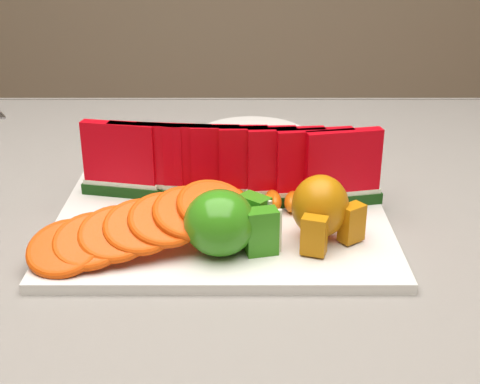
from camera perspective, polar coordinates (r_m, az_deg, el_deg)
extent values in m
cube|color=#532919|center=(0.88, -7.89, -2.88)|extent=(1.40, 0.90, 0.03)
cube|color=slate|center=(0.87, -7.96, -1.76)|extent=(1.52, 1.02, 0.01)
cube|color=slate|center=(1.37, -5.04, 3.94)|extent=(1.52, 0.01, 0.20)
cube|color=silver|center=(0.81, -1.53, -2.70)|extent=(0.40, 0.30, 0.01)
ellipsoid|color=#288D0D|center=(0.72, -1.73, -2.64)|extent=(0.09, 0.09, 0.07)
cube|color=#288D0D|center=(0.72, 1.85, -3.45)|extent=(0.04, 0.03, 0.05)
cube|color=beige|center=(0.72, 2.33, -3.45)|extent=(0.03, 0.01, 0.05)
cube|color=#288D0D|center=(0.75, 1.24, -2.23)|extent=(0.04, 0.04, 0.05)
cube|color=beige|center=(0.75, 1.69, -2.23)|extent=(0.03, 0.02, 0.05)
ellipsoid|color=olive|center=(0.75, 6.85, -1.20)|extent=(0.07, 0.07, 0.07)
cube|color=olive|center=(0.72, 6.35, -3.70)|extent=(0.03, 0.03, 0.04)
cube|color=olive|center=(0.75, 9.52, -2.61)|extent=(0.03, 0.03, 0.04)
cylinder|color=silver|center=(1.11, 1.06, 4.85)|extent=(0.19, 0.19, 0.01)
cube|color=silver|center=(1.30, -19.79, 6.18)|extent=(0.02, 0.04, 0.00)
cube|color=silver|center=(1.30, -19.58, 6.18)|extent=(0.02, 0.04, 0.00)
cube|color=#0B3713|center=(0.88, -10.02, 0.19)|extent=(0.11, 0.04, 0.01)
cube|color=silver|center=(0.88, -10.06, 0.79)|extent=(0.10, 0.04, 0.01)
cube|color=red|center=(0.86, -10.26, 3.36)|extent=(0.10, 0.04, 0.08)
cube|color=#0B3713|center=(0.87, -7.79, 0.09)|extent=(0.11, 0.04, 0.01)
cube|color=silver|center=(0.87, -7.83, 0.70)|extent=(0.10, 0.03, 0.01)
cube|color=red|center=(0.85, -7.99, 3.29)|extent=(0.10, 0.03, 0.08)
cube|color=#0B3713|center=(0.86, -5.53, -0.01)|extent=(0.11, 0.03, 0.01)
cube|color=silver|center=(0.86, -5.55, 0.60)|extent=(0.10, 0.03, 0.01)
cube|color=red|center=(0.85, -5.66, 3.22)|extent=(0.10, 0.03, 0.08)
cube|color=#0B3713|center=(0.86, -3.22, -0.11)|extent=(0.11, 0.03, 0.01)
cube|color=silver|center=(0.85, -3.24, 0.50)|extent=(0.10, 0.02, 0.01)
cube|color=red|center=(0.84, -3.30, 3.14)|extent=(0.10, 0.02, 0.08)
cube|color=#0B3713|center=(0.85, -0.89, -0.21)|extent=(0.11, 0.02, 0.01)
cube|color=silver|center=(0.85, -0.90, 0.40)|extent=(0.10, 0.02, 0.01)
cube|color=red|center=(0.83, -0.91, 3.05)|extent=(0.10, 0.02, 0.08)
cube|color=#0B3713|center=(0.85, 1.46, -0.31)|extent=(0.11, 0.03, 0.01)
cube|color=silver|center=(0.85, 1.47, 0.30)|extent=(0.10, 0.02, 0.01)
cube|color=red|center=(0.83, 1.50, 2.96)|extent=(0.10, 0.02, 0.08)
cube|color=#0B3713|center=(0.85, 3.83, -0.42)|extent=(0.11, 0.03, 0.01)
cube|color=silver|center=(0.85, 3.85, 0.20)|extent=(0.10, 0.03, 0.01)
cube|color=red|center=(0.83, 3.93, 2.86)|extent=(0.10, 0.03, 0.08)
cube|color=#0B3713|center=(0.85, 6.20, -0.52)|extent=(0.11, 0.04, 0.01)
cube|color=silver|center=(0.84, 6.23, 0.10)|extent=(0.10, 0.03, 0.01)
cube|color=red|center=(0.83, 6.36, 2.76)|extent=(0.10, 0.03, 0.08)
cube|color=#0B3713|center=(0.85, 8.57, -0.62)|extent=(0.11, 0.04, 0.01)
cube|color=silver|center=(0.85, 8.62, 0.00)|extent=(0.10, 0.04, 0.01)
cube|color=red|center=(0.83, 8.79, 2.65)|extent=(0.10, 0.04, 0.08)
cylinder|color=#EB5615|center=(0.73, -14.73, -4.63)|extent=(0.09, 0.09, 0.03)
torus|color=#C04701|center=(0.73, -14.73, -4.63)|extent=(0.10, 0.10, 0.04)
cylinder|color=#EB5615|center=(0.73, -12.64, -4.06)|extent=(0.08, 0.08, 0.03)
torus|color=#C04701|center=(0.73, -12.64, -4.06)|extent=(0.09, 0.09, 0.04)
cylinder|color=#EB5615|center=(0.73, -10.55, -3.49)|extent=(0.08, 0.07, 0.03)
torus|color=#C04701|center=(0.73, -10.55, -3.49)|extent=(0.09, 0.08, 0.04)
cylinder|color=#EB5615|center=(0.73, -8.46, -2.91)|extent=(0.08, 0.08, 0.03)
torus|color=#C04701|center=(0.73, -8.46, -2.91)|extent=(0.09, 0.09, 0.04)
cylinder|color=#EB5615|center=(0.73, -6.39, -2.32)|extent=(0.09, 0.09, 0.03)
torus|color=#C04701|center=(0.73, -6.39, -2.32)|extent=(0.10, 0.10, 0.04)
cylinder|color=#EB5615|center=(0.74, -4.32, -1.74)|extent=(0.10, 0.10, 0.03)
torus|color=#C04701|center=(0.74, -4.32, -1.74)|extent=(0.11, 0.11, 0.04)
cylinder|color=#EB5615|center=(0.74, -2.28, -1.16)|extent=(0.10, 0.10, 0.03)
torus|color=#C04701|center=(0.74, -2.28, -1.16)|extent=(0.11, 0.11, 0.04)
cylinder|color=#EB5615|center=(0.92, -7.88, 1.85)|extent=(0.07, 0.07, 0.03)
torus|color=#C04701|center=(0.92, -7.88, 1.85)|extent=(0.08, 0.08, 0.03)
cylinder|color=#EB5615|center=(0.91, -4.91, 2.04)|extent=(0.07, 0.07, 0.03)
torus|color=#C04701|center=(0.91, -4.91, 2.04)|extent=(0.08, 0.08, 0.03)
cylinder|color=#EB5615|center=(0.91, -1.90, 2.22)|extent=(0.08, 0.08, 0.03)
torus|color=#C04701|center=(0.91, -1.90, 2.22)|extent=(0.09, 0.09, 0.03)
cylinder|color=#EB5615|center=(0.91, 1.13, 2.40)|extent=(0.08, 0.08, 0.03)
torus|color=#C04701|center=(0.91, 1.13, 2.40)|extent=(0.09, 0.09, 0.03)
cylinder|color=#EB5615|center=(0.91, 4.15, 2.57)|extent=(0.09, 0.09, 0.03)
torus|color=#C04701|center=(0.91, 4.15, 2.57)|extent=(0.10, 0.10, 0.03)
ellipsoid|color=#CF5E21|center=(0.81, -7.54, -1.58)|extent=(0.04, 0.04, 0.02)
ellipsoid|color=#CF5E21|center=(0.81, -6.03, -1.40)|extent=(0.02, 0.04, 0.02)
ellipsoid|color=#CF5E21|center=(0.83, -4.64, -0.72)|extent=(0.04, 0.02, 0.02)
ellipsoid|color=#CF5E21|center=(0.81, -2.87, -1.26)|extent=(0.04, 0.03, 0.02)
ellipsoid|color=#CF5E21|center=(0.82, -0.91, -0.84)|extent=(0.03, 0.04, 0.02)
ellipsoid|color=#CF5E21|center=(0.83, -0.15, -0.65)|extent=(0.02, 0.04, 0.02)
ellipsoid|color=#CF5E21|center=(0.82, 2.50, -0.99)|extent=(0.04, 0.04, 0.02)
ellipsoid|color=#CF5E21|center=(0.83, 2.85, -0.73)|extent=(0.03, 0.04, 0.02)
ellipsoid|color=#CF5E21|center=(0.82, 4.50, -0.82)|extent=(0.03, 0.04, 0.02)
ellipsoid|color=#CF5E21|center=(0.81, 6.61, -1.42)|extent=(0.04, 0.03, 0.02)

